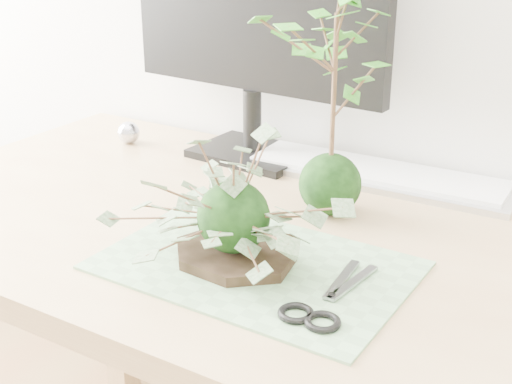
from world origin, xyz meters
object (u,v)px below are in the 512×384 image
(maple_kokedama, at_px, (337,30))
(keyboard, at_px, (377,174))
(desk, at_px, (342,302))
(ivy_kokedama, at_px, (233,185))
(monitor, at_px, (255,12))

(maple_kokedama, height_order, keyboard, maple_kokedama)
(desk, height_order, maple_kokedama, maple_kokedama)
(ivy_kokedama, relative_size, keyboard, 0.57)
(ivy_kokedama, distance_m, monitor, 0.48)
(desk, relative_size, keyboard, 3.19)
(desk, relative_size, monitor, 2.93)
(ivy_kokedama, xyz_separation_m, maple_kokedama, (0.04, 0.22, 0.18))
(desk, relative_size, ivy_kokedama, 5.59)
(ivy_kokedama, bearing_deg, keyboard, 83.93)
(desk, bearing_deg, keyboard, 103.99)
(desk, height_order, keyboard, keyboard)
(ivy_kokedama, relative_size, maple_kokedama, 0.69)
(ivy_kokedama, xyz_separation_m, keyboard, (0.04, 0.41, -0.11))
(ivy_kokedama, distance_m, keyboard, 0.42)
(maple_kokedama, relative_size, keyboard, 0.83)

